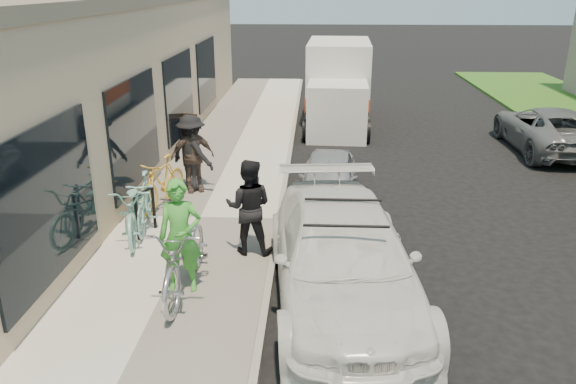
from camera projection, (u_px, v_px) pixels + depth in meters
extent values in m
plane|color=black|center=(296.00, 309.00, 8.22)|extent=(120.00, 120.00, 0.00)
cube|color=beige|center=(201.00, 220.00, 11.09)|extent=(3.00, 34.00, 0.15)
cube|color=gray|center=(279.00, 222.00, 11.02)|extent=(0.12, 34.00, 0.13)
cube|color=tan|center=(114.00, 80.00, 15.24)|extent=(3.50, 20.00, 4.00)
cube|color=black|center=(47.00, 203.00, 7.82)|extent=(0.06, 3.00, 2.20)
cube|color=black|center=(135.00, 132.00, 11.56)|extent=(0.06, 3.00, 2.20)
cube|color=black|center=(179.00, 95.00, 15.30)|extent=(0.06, 3.00, 2.20)
cube|color=black|center=(207.00, 73.00, 19.04)|extent=(0.06, 3.00, 2.20)
cylinder|color=black|center=(137.00, 219.00, 9.95)|extent=(0.06, 0.06, 0.82)
cylinder|color=black|center=(154.00, 208.00, 10.43)|extent=(0.06, 0.06, 0.82)
cylinder|color=black|center=(144.00, 192.00, 10.04)|extent=(0.21, 0.54, 0.06)
cube|color=black|center=(182.00, 133.00, 15.42)|extent=(0.59, 0.37, 0.91)
cube|color=black|center=(187.00, 130.00, 15.71)|extent=(0.59, 0.37, 0.91)
cube|color=black|center=(181.00, 131.00, 15.37)|extent=(0.47, 0.26, 0.65)
imported|color=silver|center=(343.00, 258.00, 8.17)|extent=(2.48, 5.14, 1.44)
cylinder|color=black|center=(346.00, 227.00, 7.40)|extent=(1.14, 0.04, 0.04)
cylinder|color=black|center=(343.00, 200.00, 8.30)|extent=(1.14, 0.04, 0.04)
imported|color=#AAAAAF|center=(329.00, 178.00, 12.12)|extent=(1.46, 3.15, 1.05)
cube|color=silver|center=(337.00, 111.00, 16.95)|extent=(1.84, 1.84, 1.68)
cube|color=black|center=(337.00, 100.00, 16.82)|extent=(1.64, 0.12, 0.80)
cube|color=silver|center=(338.00, 79.00, 19.24)|extent=(2.19, 3.80, 2.57)
cube|color=#DA410C|center=(338.00, 96.00, 19.44)|extent=(2.21, 3.82, 0.49)
cylinder|color=black|center=(307.00, 130.00, 16.78)|extent=(0.25, 0.72, 0.71)
cylinder|color=black|center=(366.00, 131.00, 16.63)|extent=(0.25, 0.72, 0.71)
cylinder|color=black|center=(309.00, 122.00, 17.69)|extent=(0.25, 0.72, 0.71)
cylinder|color=black|center=(365.00, 123.00, 17.54)|extent=(0.25, 0.72, 0.71)
cylinder|color=black|center=(314.00, 101.00, 20.82)|extent=(0.25, 0.72, 0.71)
cylinder|color=black|center=(362.00, 102.00, 20.67)|extent=(0.25, 0.72, 0.71)
imported|color=#595B5E|center=(548.00, 129.00, 15.79)|extent=(2.08, 4.47, 1.24)
imported|color=#B3B4B6|center=(185.00, 255.00, 8.23)|extent=(0.83, 2.25, 1.18)
imported|color=green|center=(180.00, 236.00, 8.18)|extent=(0.67, 0.48, 1.73)
imported|color=black|center=(249.00, 207.00, 9.36)|extent=(0.83, 0.67, 1.65)
imported|color=#85C6B9|center=(144.00, 202.00, 10.42)|extent=(0.71, 1.74, 1.02)
imported|color=#85C6B9|center=(134.00, 209.00, 10.07)|extent=(1.13, 2.07, 1.03)
imported|color=gold|center=(162.00, 183.00, 11.39)|extent=(0.94, 1.80, 1.04)
imported|color=black|center=(192.00, 153.00, 12.24)|extent=(1.26, 1.10, 1.69)
imported|color=brown|center=(193.00, 156.00, 12.18)|extent=(1.01, 0.71, 1.59)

